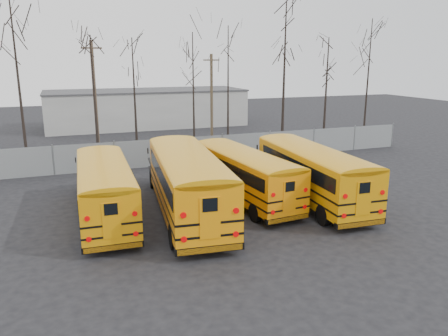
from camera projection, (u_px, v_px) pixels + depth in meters
name	position (u px, v px, depth m)	size (l,w,h in m)	color
ground	(230.00, 220.00, 21.09)	(120.00, 120.00, 0.00)	black
fence	(171.00, 152.00, 31.76)	(40.00, 0.04, 2.00)	gray
distant_building	(147.00, 108.00, 50.37)	(22.00, 8.00, 4.00)	#B6B5B0
bus_a	(104.00, 185.00, 20.97)	(2.77, 10.46, 2.90)	black
bus_b	(187.00, 178.00, 21.30)	(3.93, 12.03, 3.31)	black
bus_c	(243.00, 171.00, 23.76)	(3.27, 10.32, 2.84)	black
bus_d	(310.00, 169.00, 23.59)	(3.10, 11.11, 3.08)	black
utility_pole_left	(95.00, 97.00, 34.94)	(1.60, 0.32, 8.99)	#4E3C2C
utility_pole_right	(212.00, 99.00, 39.00)	(1.39, 0.51, 8.00)	brown
tree_2	(19.00, 82.00, 28.88)	(0.26, 0.26, 12.16)	black
tree_3	(95.00, 99.00, 32.75)	(0.26, 0.26, 9.28)	black
tree_4	(135.00, 96.00, 35.50)	(0.26, 0.26, 9.21)	black
tree_5	(194.00, 97.00, 33.37)	(0.26, 0.26, 9.50)	black
tree_6	(228.00, 90.00, 35.69)	(0.26, 0.26, 10.13)	black
tree_7	(284.00, 77.00, 36.55)	(0.26, 0.26, 12.13)	black
tree_8	(326.00, 94.00, 37.32)	(0.26, 0.26, 9.32)	black
tree_9	(367.00, 84.00, 38.23)	(0.26, 0.26, 10.90)	black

